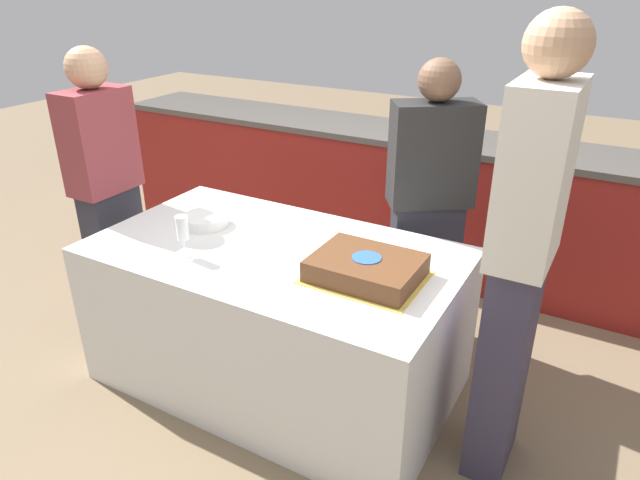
{
  "coord_description": "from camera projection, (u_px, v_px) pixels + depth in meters",
  "views": [
    {
      "loc": [
        1.32,
        -1.91,
        1.87
      ],
      "look_at": [
        0.24,
        0.0,
        0.83
      ],
      "focal_mm": 32.0,
      "sensor_mm": 36.0,
      "label": 1
    }
  ],
  "objects": [
    {
      "name": "plate_stack",
      "position": [
        206.0,
        220.0,
        2.81
      ],
      "size": [
        0.23,
        0.23,
        0.05
      ],
      "color": "white",
      "rests_on": "dining_table"
    },
    {
      "name": "person_seated_left",
      "position": [
        107.0,
        192.0,
        3.02
      ],
      "size": [
        0.2,
        0.35,
        1.55
      ],
      "rotation": [
        0.0,
        0.0,
        1.57
      ],
      "color": "#282833",
      "rests_on": "ground_plane"
    },
    {
      "name": "back_counter",
      "position": [
        401.0,
        197.0,
        3.92
      ],
      "size": [
        4.4,
        0.58,
        0.92
      ],
      "color": "maroon",
      "rests_on": "ground_plane"
    },
    {
      "name": "dining_table",
      "position": [
        277.0,
        317.0,
        2.74
      ],
      "size": [
        1.68,
        0.95,
        0.73
      ],
      "color": "silver",
      "rests_on": "ground_plane"
    },
    {
      "name": "cake",
      "position": [
        366.0,
        268.0,
        2.32
      ],
      "size": [
        0.47,
        0.37,
        0.1
      ],
      "color": "gold",
      "rests_on": "dining_table"
    },
    {
      "name": "person_seated_right",
      "position": [
        521.0,
        262.0,
        2.02
      ],
      "size": [
        0.21,
        0.36,
        1.78
      ],
      "rotation": [
        0.0,
        0.0,
        -1.57
      ],
      "color": "#383347",
      "rests_on": "ground_plane"
    },
    {
      "name": "ground_plane",
      "position": [
        279.0,
        377.0,
        2.9
      ],
      "size": [
        14.0,
        14.0,
        0.0
      ],
      "primitive_type": "plane",
      "color": "#7A664C"
    },
    {
      "name": "person_cutting_cake",
      "position": [
        428.0,
        208.0,
        2.9
      ],
      "size": [
        0.45,
        0.4,
        1.51
      ],
      "rotation": [
        0.0,
        0.0,
        -2.54
      ],
      "color": "#282833",
      "rests_on": "ground_plane"
    },
    {
      "name": "side_plate_near_cake",
      "position": [
        387.0,
        244.0,
        2.62
      ],
      "size": [
        0.18,
        0.18,
        0.0
      ],
      "color": "white",
      "rests_on": "dining_table"
    },
    {
      "name": "wine_glass",
      "position": [
        182.0,
        229.0,
        2.47
      ],
      "size": [
        0.07,
        0.07,
        0.19
      ],
      "color": "white",
      "rests_on": "dining_table"
    }
  ]
}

